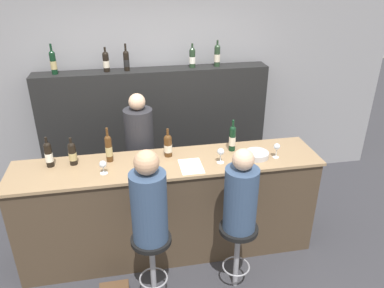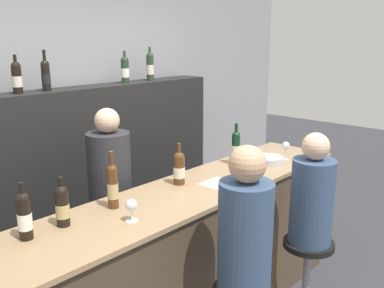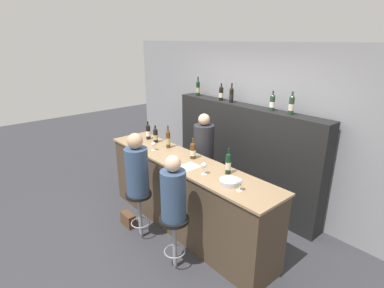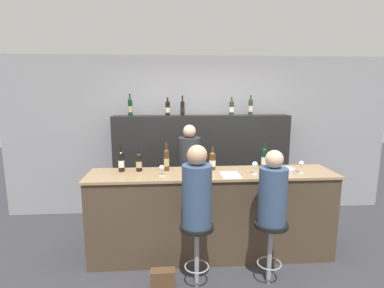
{
  "view_description": "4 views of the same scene",
  "coord_description": "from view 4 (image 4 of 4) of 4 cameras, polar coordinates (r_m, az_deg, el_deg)",
  "views": [
    {
      "loc": [
        -0.36,
        -2.86,
        2.81
      ],
      "look_at": [
        0.23,
        0.26,
        1.26
      ],
      "focal_mm": 35.0,
      "sensor_mm": 36.0,
      "label": 1
    },
    {
      "loc": [
        -2.01,
        -1.54,
        2.07
      ],
      "look_at": [
        0.03,
        0.31,
        1.38
      ],
      "focal_mm": 40.0,
      "sensor_mm": 36.0,
      "label": 2
    },
    {
      "loc": [
        2.92,
        -2.1,
        2.64
      ],
      "look_at": [
        0.08,
        0.35,
        1.32
      ],
      "focal_mm": 28.0,
      "sensor_mm": 36.0,
      "label": 3
    },
    {
      "loc": [
        -0.49,
        -3.18,
        2.05
      ],
      "look_at": [
        -0.24,
        0.29,
        1.43
      ],
      "focal_mm": 28.0,
      "sensor_mm": 36.0,
      "label": 4
    }
  ],
  "objects": [
    {
      "name": "ground_plane",
      "position": [
        3.82,
        4.28,
        -22.37
      ],
      "size": [
        16.0,
        16.0,
        0.0
      ],
      "primitive_type": "plane",
      "color": "#333338"
    },
    {
      "name": "wall_back",
      "position": [
        5.01,
        1.59,
        1.55
      ],
      "size": [
        6.4,
        0.05,
        2.6
      ],
      "color": "gray",
      "rests_on": "ground_plane"
    },
    {
      "name": "bar_counter",
      "position": [
        3.82,
        3.75,
        -13.21
      ],
      "size": [
        2.98,
        0.61,
        1.07
      ],
      "color": "#473828",
      "rests_on": "ground_plane"
    },
    {
      "name": "back_bar_cabinet",
      "position": [
        4.88,
        1.82,
        -4.29
      ],
      "size": [
        2.8,
        0.28,
        1.66
      ],
      "color": "black",
      "rests_on": "ground_plane"
    },
    {
      "name": "wine_bottle_counter_0",
      "position": [
        3.75,
        -13.33,
        -3.22
      ],
      "size": [
        0.07,
        0.07,
        0.3
      ],
      "color": "black",
      "rests_on": "bar_counter"
    },
    {
      "name": "wine_bottle_counter_1",
      "position": [
        3.72,
        -10.09,
        -3.37
      ],
      "size": [
        0.07,
        0.07,
        0.28
      ],
      "color": "black",
      "rests_on": "bar_counter"
    },
    {
      "name": "wine_bottle_counter_2",
      "position": [
        3.7,
        -4.88,
        -2.96
      ],
      "size": [
        0.07,
        0.07,
        0.35
      ],
      "color": "#4C2D14",
      "rests_on": "bar_counter"
    },
    {
      "name": "wine_bottle_counter_3",
      "position": [
        3.74,
        3.9,
        -3.16
      ],
      "size": [
        0.08,
        0.08,
        0.29
      ],
      "color": "#4C2D14",
      "rests_on": "bar_counter"
    },
    {
      "name": "wine_bottle_counter_4",
      "position": [
        3.88,
        13.55,
        -2.62
      ],
      "size": [
        0.07,
        0.07,
        0.33
      ],
      "color": "black",
      "rests_on": "bar_counter"
    },
    {
      "name": "wine_bottle_backbar_0",
      "position": [
        4.75,
        -11.69,
        6.92
      ],
      "size": [
        0.07,
        0.07,
        0.34
      ],
      "color": "black",
      "rests_on": "back_bar_cabinet"
    },
    {
      "name": "wine_bottle_backbar_1",
      "position": [
        4.71,
        -4.65,
        6.85
      ],
      "size": [
        0.07,
        0.07,
        0.28
      ],
      "color": "black",
      "rests_on": "back_bar_cabinet"
    },
    {
      "name": "wine_bottle_backbar_2",
      "position": [
        4.72,
        -1.82,
        6.92
      ],
      "size": [
        0.07,
        0.07,
        0.31
      ],
      "color": "black",
      "rests_on": "back_bar_cabinet"
    },
    {
      "name": "wine_bottle_backbar_3",
      "position": [
        4.81,
        7.56,
        6.89
      ],
      "size": [
        0.07,
        0.07,
        0.29
      ],
      "color": "#233823",
      "rests_on": "back_bar_cabinet"
    },
    {
      "name": "wine_bottle_backbar_4",
      "position": [
        4.88,
        11.1,
        6.98
      ],
      "size": [
        0.07,
        0.07,
        0.31
      ],
      "color": "#233823",
      "rests_on": "back_bar_cabinet"
    },
    {
      "name": "wine_glass_0",
      "position": [
        3.48,
        -5.79,
        -4.64
      ],
      "size": [
        0.07,
        0.07,
        0.13
      ],
      "color": "silver",
      "rests_on": "bar_counter"
    },
    {
      "name": "wine_glass_1",
      "position": [
        3.61,
        11.89,
        -3.95
      ],
      "size": [
        0.07,
        0.07,
        0.15
      ],
      "color": "silver",
      "rests_on": "bar_counter"
    },
    {
      "name": "wine_glass_2",
      "position": [
        3.81,
        20.1,
        -3.6
      ],
      "size": [
        0.06,
        0.06,
        0.15
      ],
      "color": "silver",
      "rests_on": "bar_counter"
    },
    {
      "name": "metal_bowl",
      "position": [
        3.79,
        17.21,
        -4.8
      ],
      "size": [
        0.24,
        0.24,
        0.05
      ],
      "color": "#B7B7BC",
      "rests_on": "bar_counter"
    },
    {
      "name": "tasting_menu",
      "position": [
        3.55,
        7.39,
        -5.85
      ],
      "size": [
        0.21,
        0.3,
        0.0
      ],
      "color": "white",
      "rests_on": "bar_counter"
    },
    {
      "name": "bar_stool_left",
      "position": [
        3.25,
        0.92,
        -17.7
      ],
      "size": [
        0.35,
        0.35,
        0.69
      ],
      "color": "gray",
      "rests_on": "ground_plane"
    },
    {
      "name": "guest_seated_left",
      "position": [
        3.04,
        0.95,
        -8.88
      ],
      "size": [
        0.3,
        0.3,
        0.84
      ],
      "color": "#334766",
      "rests_on": "bar_stool_left"
    },
    {
      "name": "bar_stool_right",
      "position": [
        3.4,
        14.72,
        -16.71
      ],
      "size": [
        0.35,
        0.35,
        0.69
      ],
      "color": "gray",
      "rests_on": "ground_plane"
    },
    {
      "name": "guest_seated_right",
      "position": [
        3.21,
        15.13,
        -8.79
      ],
      "size": [
        0.29,
        0.29,
        0.77
      ],
      "color": "#334766",
      "rests_on": "bar_stool_right"
    },
    {
      "name": "bartender",
      "position": [
        4.26,
        -0.48,
        -7.78
      ],
      "size": [
        0.31,
        0.31,
        1.59
      ],
      "color": "#28282D",
      "rests_on": "ground_plane"
    },
    {
      "name": "handbag",
      "position": [
        3.46,
        -5.54,
        -24.19
      ],
      "size": [
        0.26,
        0.12,
        0.2
      ],
      "color": "#513823",
      "rests_on": "ground_plane"
    }
  ]
}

